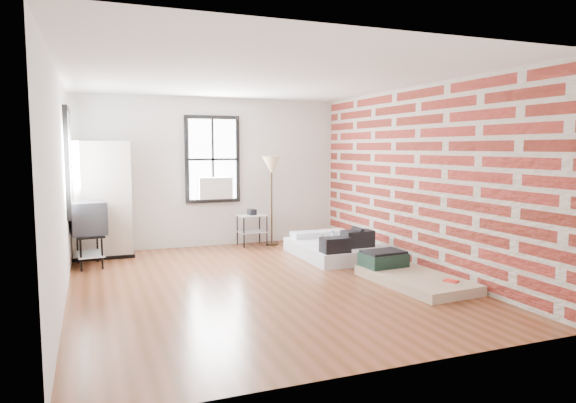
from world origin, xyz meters
name	(u,v)px	position (x,y,z in m)	size (l,w,h in m)	color
ground	(262,283)	(0.00, 0.00, 0.00)	(6.00, 6.00, 0.00)	#593017
room_shell	(269,157)	(0.23, 0.36, 1.74)	(5.02, 6.02, 2.80)	silver
mattress_main	(337,248)	(1.75, 1.21, 0.15)	(1.29, 1.75, 0.56)	white
mattress_bare	(407,274)	(1.92, -0.66, 0.11)	(1.02, 1.75, 0.36)	tan
wardrobe	(102,200)	(-2.00, 2.65, 0.99)	(1.01, 0.59, 1.98)	black
side_table	(252,221)	(0.69, 2.72, 0.47)	(0.56, 0.47, 0.70)	black
floor_lamp	(272,169)	(1.07, 2.65, 1.46)	(0.37, 0.37, 1.70)	black
tv_stand	(89,220)	(-2.21, 1.97, 0.74)	(0.57, 0.77, 1.03)	black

